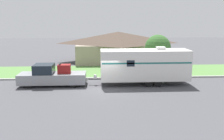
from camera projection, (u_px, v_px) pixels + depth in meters
name	position (u px, v px, depth m)	size (l,w,h in m)	color
ground_plane	(105.00, 88.00, 22.25)	(120.00, 120.00, 0.00)	#47474C
curb_strip	(104.00, 78.00, 25.90)	(80.00, 0.30, 0.14)	#999993
lawn_strip	(103.00, 71.00, 29.48)	(80.00, 7.00, 0.03)	#568442
house_across_street	(118.00, 46.00, 36.26)	(12.71, 8.45, 4.28)	gray
pickup_truck	(52.00, 76.00, 23.12)	(6.24, 2.04, 2.09)	black
travel_trailer	(145.00, 65.00, 23.41)	(9.40, 2.48, 3.55)	black
mailbox	(131.00, 66.00, 26.97)	(0.48, 0.20, 1.39)	brown
tree_in_yard	(158.00, 48.00, 27.63)	(2.84, 2.84, 4.40)	brown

